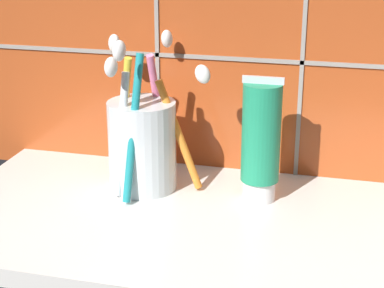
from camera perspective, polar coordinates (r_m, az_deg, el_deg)
sink_counter at (r=69.42cm, az=6.47°, el=-7.84°), size 71.70×30.05×2.00cm
tile_wall_backsplash at (r=77.49cm, az=8.71°, el=11.11°), size 81.70×1.72×43.13cm
toothbrush_cup at (r=75.40cm, az=-4.43°, el=0.25°), size 13.81×14.15×18.96cm
toothpaste_tube at (r=71.88cm, az=6.15°, el=0.32°), size 4.57×4.35×14.50cm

